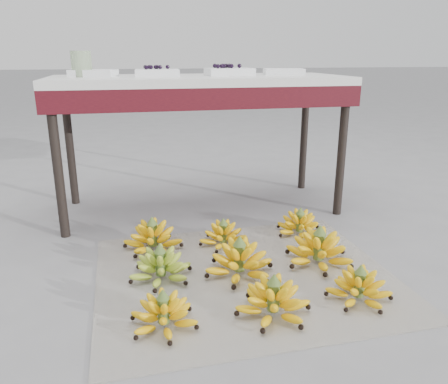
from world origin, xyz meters
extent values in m
plane|color=slate|center=(0.00, 0.00, 0.00)|extent=(60.00, 60.00, 0.00)
cube|color=silver|center=(0.05, 0.05, 0.00)|extent=(1.27, 1.07, 0.01)
ellipsoid|color=#FFBF01|center=(-0.33, -0.25, 0.04)|extent=(0.32, 0.32, 0.07)
ellipsoid|color=#FFBF01|center=(-0.33, -0.25, 0.07)|extent=(0.22, 0.22, 0.05)
ellipsoid|color=#FFBF01|center=(-0.33, -0.25, 0.10)|extent=(0.15, 0.15, 0.04)
cylinder|color=#4D6629|center=(-0.33, -0.25, 0.07)|extent=(0.04, 0.04, 0.10)
cone|color=#4D6629|center=(-0.33, -0.25, 0.14)|extent=(0.05, 0.05, 0.04)
ellipsoid|color=#FFBF01|center=(0.06, -0.27, 0.05)|extent=(0.34, 0.34, 0.08)
ellipsoid|color=#FFBF01|center=(0.06, -0.27, 0.08)|extent=(0.24, 0.24, 0.06)
ellipsoid|color=#FFBF01|center=(0.06, -0.27, 0.12)|extent=(0.15, 0.15, 0.05)
cylinder|color=#4D6629|center=(0.06, -0.27, 0.08)|extent=(0.04, 0.04, 0.11)
cone|color=#4D6629|center=(0.06, -0.27, 0.15)|extent=(0.05, 0.05, 0.04)
ellipsoid|color=#FFBF01|center=(0.42, -0.24, 0.04)|extent=(0.32, 0.32, 0.07)
ellipsoid|color=#FFBF01|center=(0.42, -0.24, 0.08)|extent=(0.23, 0.23, 0.06)
ellipsoid|color=#FFBF01|center=(0.42, -0.24, 0.11)|extent=(0.15, 0.15, 0.05)
cylinder|color=#4D6629|center=(0.42, -0.24, 0.08)|extent=(0.04, 0.04, 0.10)
cone|color=#4D6629|center=(0.42, -0.24, 0.14)|extent=(0.05, 0.05, 0.04)
ellipsoid|color=#7EAD32|center=(-0.31, 0.09, 0.05)|extent=(0.32, 0.32, 0.08)
ellipsoid|color=#7EAD32|center=(-0.31, 0.09, 0.08)|extent=(0.23, 0.23, 0.06)
ellipsoid|color=#7EAD32|center=(-0.31, 0.09, 0.11)|extent=(0.15, 0.15, 0.05)
cylinder|color=#4D6629|center=(-0.31, 0.09, 0.08)|extent=(0.04, 0.04, 0.11)
cone|color=#4D6629|center=(-0.31, 0.09, 0.15)|extent=(0.05, 0.05, 0.04)
ellipsoid|color=#FFBF01|center=(0.02, 0.06, 0.05)|extent=(0.39, 0.39, 0.09)
ellipsoid|color=#FFBF01|center=(0.02, 0.06, 0.09)|extent=(0.27, 0.27, 0.07)
ellipsoid|color=#FFBF01|center=(0.02, 0.06, 0.13)|extent=(0.18, 0.18, 0.06)
cylinder|color=#4D6629|center=(0.02, 0.06, 0.09)|extent=(0.05, 0.05, 0.12)
cone|color=#4D6629|center=(0.02, 0.06, 0.17)|extent=(0.06, 0.06, 0.04)
ellipsoid|color=#FFBF01|center=(0.40, 0.08, 0.05)|extent=(0.35, 0.35, 0.09)
ellipsoid|color=#FFBF01|center=(0.40, 0.08, 0.09)|extent=(0.25, 0.25, 0.07)
ellipsoid|color=#FFBF01|center=(0.40, 0.08, 0.13)|extent=(0.16, 0.16, 0.06)
cylinder|color=#4D6629|center=(0.40, 0.08, 0.09)|extent=(0.05, 0.05, 0.13)
cone|color=#4D6629|center=(0.40, 0.08, 0.17)|extent=(0.06, 0.06, 0.05)
ellipsoid|color=#FFBF01|center=(-0.32, 0.40, 0.05)|extent=(0.34, 0.34, 0.08)
ellipsoid|color=#FFBF01|center=(-0.32, 0.40, 0.08)|extent=(0.24, 0.24, 0.06)
ellipsoid|color=#FFBF01|center=(-0.32, 0.40, 0.12)|extent=(0.15, 0.15, 0.05)
cylinder|color=#4D6629|center=(-0.32, 0.40, 0.08)|extent=(0.05, 0.05, 0.11)
cone|color=#4D6629|center=(-0.32, 0.40, 0.16)|extent=(0.05, 0.05, 0.04)
ellipsoid|color=#FFBF01|center=(0.02, 0.37, 0.04)|extent=(0.29, 0.29, 0.07)
ellipsoid|color=#FFBF01|center=(0.02, 0.37, 0.07)|extent=(0.20, 0.20, 0.05)
ellipsoid|color=#FFBF01|center=(0.02, 0.37, 0.10)|extent=(0.13, 0.13, 0.04)
cylinder|color=#4D6629|center=(0.02, 0.37, 0.07)|extent=(0.04, 0.04, 0.10)
cone|color=#4D6629|center=(0.02, 0.37, 0.13)|extent=(0.05, 0.05, 0.03)
ellipsoid|color=#FFBF01|center=(0.45, 0.42, 0.04)|extent=(0.29, 0.29, 0.07)
ellipsoid|color=#FFBF01|center=(0.45, 0.42, 0.08)|extent=(0.20, 0.20, 0.06)
ellipsoid|color=#FFBF01|center=(0.45, 0.42, 0.11)|extent=(0.13, 0.13, 0.05)
cylinder|color=#4D6629|center=(0.45, 0.42, 0.08)|extent=(0.04, 0.04, 0.10)
cone|color=#4D6629|center=(0.45, 0.42, 0.14)|extent=(0.05, 0.05, 0.04)
cylinder|color=black|center=(-0.76, 0.68, 0.38)|extent=(0.05, 0.05, 0.76)
cylinder|color=black|center=(0.79, 0.68, 0.38)|extent=(0.05, 0.05, 0.76)
cylinder|color=black|center=(-0.76, 1.23, 0.38)|extent=(0.05, 0.05, 0.76)
cylinder|color=black|center=(0.79, 1.23, 0.38)|extent=(0.05, 0.05, 0.76)
cube|color=#510F15|center=(0.01, 0.96, 0.70)|extent=(1.67, 0.67, 0.11)
cube|color=silver|center=(0.01, 0.96, 0.78)|extent=(1.67, 0.67, 0.04)
cube|color=silver|center=(-0.57, 0.99, 0.82)|extent=(0.27, 0.22, 0.04)
cube|color=silver|center=(-0.22, 0.96, 0.82)|extent=(0.25, 0.19, 0.04)
sphere|color=black|center=(-0.26, 0.96, 0.85)|extent=(0.02, 0.02, 0.02)
sphere|color=black|center=(-0.29, 0.98, 0.85)|extent=(0.02, 0.02, 0.02)
sphere|color=black|center=(-0.23, 0.97, 0.85)|extent=(0.02, 0.02, 0.02)
sphere|color=black|center=(-0.29, 0.91, 0.85)|extent=(0.02, 0.02, 0.02)
sphere|color=black|center=(-0.16, 0.98, 0.85)|extent=(0.02, 0.02, 0.02)
sphere|color=black|center=(-0.21, 0.95, 0.85)|extent=(0.02, 0.02, 0.02)
sphere|color=black|center=(-0.26, 1.00, 0.85)|extent=(0.02, 0.02, 0.02)
sphere|color=black|center=(-0.22, 0.98, 0.85)|extent=(0.02, 0.02, 0.02)
sphere|color=black|center=(-0.29, 0.92, 0.85)|extent=(0.02, 0.02, 0.02)
cube|color=silver|center=(0.19, 0.95, 0.82)|extent=(0.27, 0.20, 0.04)
sphere|color=black|center=(0.14, 0.93, 0.85)|extent=(0.03, 0.03, 0.03)
sphere|color=black|center=(0.16, 0.98, 0.85)|extent=(0.03, 0.03, 0.03)
sphere|color=black|center=(0.20, 0.99, 0.85)|extent=(0.03, 0.03, 0.03)
sphere|color=black|center=(0.19, 0.97, 0.85)|extent=(0.03, 0.03, 0.03)
sphere|color=black|center=(0.18, 0.99, 0.85)|extent=(0.03, 0.03, 0.03)
sphere|color=black|center=(0.11, 0.90, 0.85)|extent=(0.03, 0.03, 0.03)
sphere|color=black|center=(0.19, 0.92, 0.85)|extent=(0.03, 0.03, 0.03)
sphere|color=black|center=(0.16, 0.95, 0.85)|extent=(0.03, 0.03, 0.03)
sphere|color=black|center=(0.25, 0.96, 0.85)|extent=(0.03, 0.03, 0.03)
sphere|color=black|center=(0.11, 1.01, 0.85)|extent=(0.03, 0.03, 0.03)
cube|color=silver|center=(0.53, 0.97, 0.82)|extent=(0.26, 0.21, 0.04)
cylinder|color=beige|center=(-0.63, 0.97, 0.87)|extent=(0.13, 0.13, 0.14)
camera|label=1|loc=(-0.42, -1.58, 0.92)|focal=35.00mm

